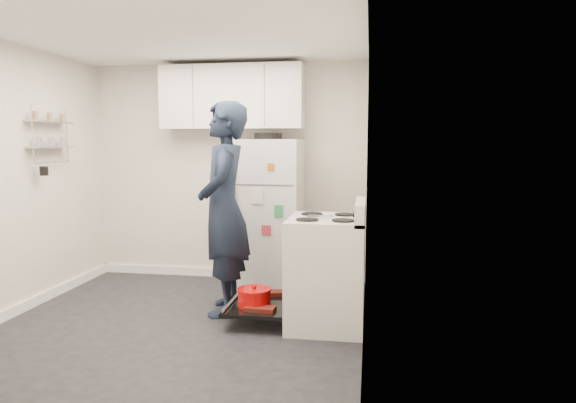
% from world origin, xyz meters
% --- Properties ---
extents(room, '(3.21, 3.21, 2.51)m').
position_xyz_m(room, '(-0.03, 0.03, 1.21)').
color(room, black).
rests_on(room, ground).
extents(electric_range, '(0.66, 0.76, 1.10)m').
position_xyz_m(electric_range, '(1.26, 0.15, 0.47)').
color(electric_range, silver).
rests_on(electric_range, ground).
extents(open_oven_door, '(0.55, 0.70, 0.23)m').
position_xyz_m(open_oven_door, '(0.66, 0.12, 0.19)').
color(open_oven_door, black).
rests_on(open_oven_door, ground).
extents(refrigerator, '(0.72, 0.74, 1.70)m').
position_xyz_m(refrigerator, '(0.54, 1.25, 0.82)').
color(refrigerator, silver).
rests_on(refrigerator, ground).
extents(upper_cabinets, '(1.60, 0.33, 0.70)m').
position_xyz_m(upper_cabinets, '(0.10, 1.43, 2.10)').
color(upper_cabinets, silver).
rests_on(upper_cabinets, room).
extents(wall_shelf_rack, '(0.14, 0.60, 0.61)m').
position_xyz_m(wall_shelf_rack, '(-1.52, 0.49, 1.68)').
color(wall_shelf_rack, '#B2B2B7').
rests_on(wall_shelf_rack, room).
extents(person, '(0.59, 0.79, 1.97)m').
position_xyz_m(person, '(0.30, 0.35, 0.99)').
color(person, black).
rests_on(person, ground).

